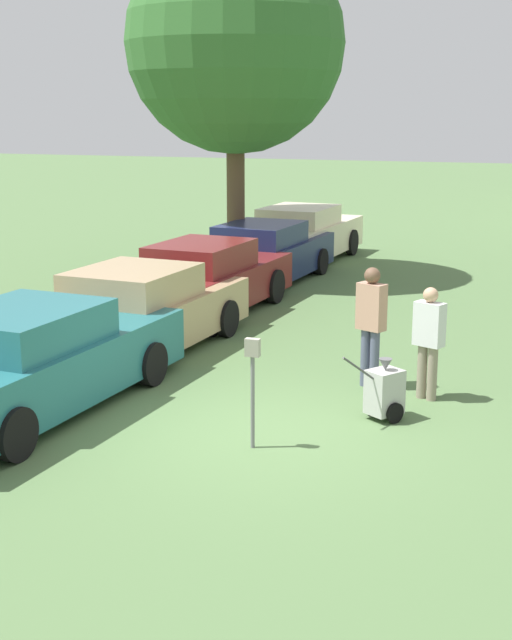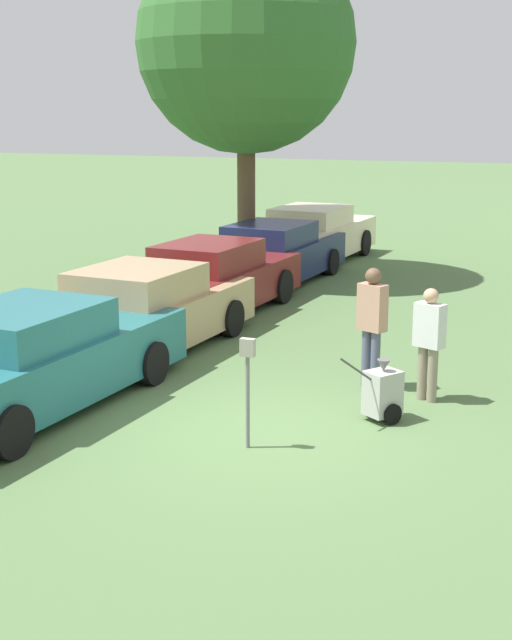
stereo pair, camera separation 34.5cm
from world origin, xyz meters
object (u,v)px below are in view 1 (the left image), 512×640
object	(u,v)px
person_supervisor	(429,336)
equipment_cart	(384,392)
person_worker	(371,319)
parked_car_cream	(301,236)
parked_car_teal	(32,362)
parked_car_tan	(138,313)
parking_meter	(253,372)
parked_car_navy	(263,255)
parked_car_maroon	(205,281)

from	to	relation	value
person_supervisor	equipment_cart	bearing A→B (deg)	91.69
person_worker	person_supervisor	world-z (taller)	person_worker
parked_car_cream	person_supervisor	size ratio (longest dim) A/B	3.21
parked_car_teal	equipment_cart	world-z (taller)	parked_car_teal
equipment_cart	parked_car_tan	bearing A→B (deg)	-168.86
parked_car_cream	parking_meter	bearing A→B (deg)	-71.94
parked_car_teal	parked_car_cream	bearing A→B (deg)	94.02
parked_car_cream	person_worker	world-z (taller)	person_worker
parked_car_tan	equipment_cart	distance (m)	5.06
equipment_cart	person_supervisor	bearing A→B (deg)	102.96
person_worker	equipment_cart	size ratio (longest dim) A/B	1.82
parked_car_navy	equipment_cart	xyz separation A→B (m)	(4.64, -8.54, -0.29)
parked_car_cream	equipment_cart	bearing A→B (deg)	-64.39
parked_car_teal	parked_car_cream	world-z (taller)	parked_car_cream
parked_car_cream	parked_car_teal	bearing A→B (deg)	-85.98
parked_car_maroon	parking_meter	distance (m)	7.30
parked_car_cream	person_worker	bearing A→B (deg)	-64.19
parked_car_navy	equipment_cart	distance (m)	9.73
person_supervisor	person_worker	bearing A→B (deg)	4.50
parked_car_teal	person_supervisor	xyz separation A→B (m)	(5.05, 2.30, 0.24)
parking_meter	person_supervisor	bearing A→B (deg)	56.50
equipment_cart	parked_car_teal	bearing A→B (deg)	-130.70
parked_car_teal	parking_meter	world-z (taller)	parked_car_teal
parked_car_navy	parked_car_cream	bearing A→B (deg)	94.02
parked_car_teal	parked_car_tan	world-z (taller)	parked_car_teal
person_worker	equipment_cart	bearing A→B (deg)	133.96
parked_car_maroon	equipment_cart	world-z (taller)	parked_car_maroon
person_supervisor	parked_car_maroon	bearing A→B (deg)	-14.63
parked_car_cream	person_worker	xyz separation A→B (m)	(4.15, -10.38, 0.33)
person_worker	parked_car_cream	bearing A→B (deg)	-44.30
parked_car_maroon	parked_car_navy	world-z (taller)	parked_car_maroon
parked_car_maroon	person_worker	xyz separation A→B (m)	(4.15, -3.58, 0.35)
parking_meter	equipment_cart	size ratio (longest dim) A/B	1.39
parked_car_cream	parked_car_maroon	bearing A→B (deg)	-85.99
parked_car_cream	equipment_cart	distance (m)	12.62
parked_car_teal	parked_car_navy	world-z (taller)	parked_car_teal
parked_car_cream	person_supervisor	world-z (taller)	person_supervisor
equipment_cart	parking_meter	bearing A→B (deg)	-96.01
parked_car_tan	person_supervisor	xyz separation A→B (m)	(5.05, -0.93, 0.24)
parked_car_cream	parked_car_tan	bearing A→B (deg)	-85.98
parked_car_teal	parked_car_cream	size ratio (longest dim) A/B	1.01
parked_car_tan	parked_car_cream	distance (m)	9.75
parked_car_teal	parked_car_navy	distance (m)	9.80
parked_car_tan	equipment_cart	world-z (taller)	parked_car_tan
parking_meter	parked_car_tan	bearing A→B (deg)	133.22
parked_car_tan	parking_meter	xyz separation A→B (m)	(3.32, -3.54, 0.28)
parked_car_teal	person_worker	xyz separation A→B (m)	(4.15, 2.60, 0.35)
parked_car_maroon	person_worker	size ratio (longest dim) A/B	2.84
parked_car_navy	parking_meter	world-z (taller)	parked_car_navy
parked_car_navy	equipment_cart	bearing A→B (deg)	-57.47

